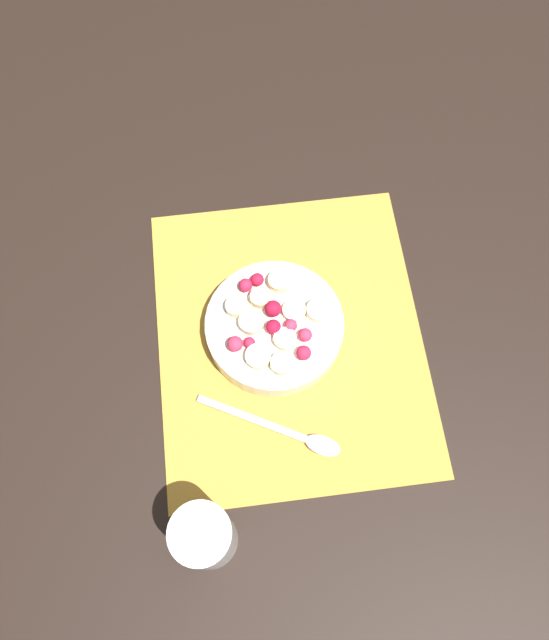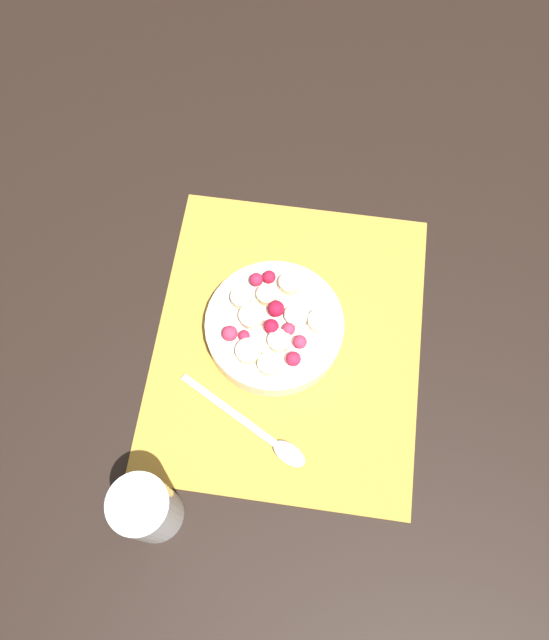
# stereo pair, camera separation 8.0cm
# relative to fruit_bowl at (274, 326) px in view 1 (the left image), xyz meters

# --- Properties ---
(ground_plane) EXTENTS (3.00, 3.00, 0.00)m
(ground_plane) POSITION_rel_fruit_bowl_xyz_m (0.01, 0.02, -0.03)
(ground_plane) COLOR black
(placemat) EXTENTS (0.42, 0.35, 0.01)m
(placemat) POSITION_rel_fruit_bowl_xyz_m (0.01, 0.02, -0.02)
(placemat) COLOR gold
(placemat) RESTS_ON ground_plane
(fruit_bowl) EXTENTS (0.18, 0.18, 0.06)m
(fruit_bowl) POSITION_rel_fruit_bowl_xyz_m (0.00, 0.00, 0.00)
(fruit_bowl) COLOR silver
(fruit_bowl) RESTS_ON placemat
(spoon) EXTENTS (0.11, 0.18, 0.01)m
(spoon) POSITION_rel_fruit_bowl_xyz_m (0.14, 0.01, -0.02)
(spoon) COLOR silver
(spoon) RESTS_ON placemat
(drinking_glass) EXTENTS (0.07, 0.07, 0.12)m
(drinking_glass) POSITION_rel_fruit_bowl_xyz_m (0.25, -0.11, 0.03)
(drinking_glass) COLOR white
(drinking_glass) RESTS_ON ground_plane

